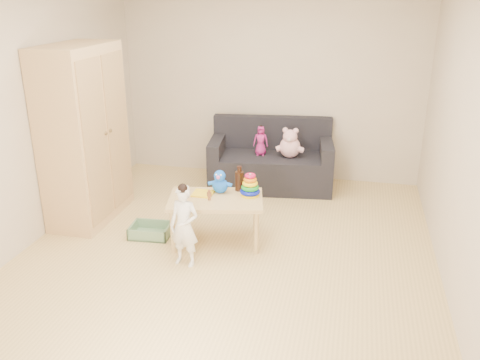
% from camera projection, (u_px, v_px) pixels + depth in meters
% --- Properties ---
extents(room, '(4.50, 4.50, 4.50)m').
position_uv_depth(room, '(229.00, 123.00, 4.64)').
color(room, '#DCBA76').
rests_on(room, ground).
extents(wardrobe, '(0.53, 1.07, 1.92)m').
position_uv_depth(wardrobe, '(84.00, 135.00, 5.50)').
color(wardrobe, tan).
rests_on(wardrobe, ground).
extents(sofa, '(1.65, 0.97, 0.44)m').
position_uv_depth(sofa, '(271.00, 171.00, 6.63)').
color(sofa, black).
rests_on(sofa, ground).
extents(play_table, '(1.03, 0.77, 0.49)m').
position_uv_depth(play_table, '(216.00, 220.00, 5.15)').
color(play_table, tan).
rests_on(play_table, ground).
extents(storage_bin, '(0.44, 0.34, 0.12)m').
position_uv_depth(storage_bin, '(151.00, 230.00, 5.35)').
color(storage_bin, gray).
rests_on(storage_bin, ground).
extents(toddler, '(0.31, 0.23, 0.77)m').
position_uv_depth(toddler, '(184.00, 227.00, 4.69)').
color(toddler, white).
rests_on(toddler, ground).
extents(pink_bear, '(0.34, 0.31, 0.32)m').
position_uv_depth(pink_bear, '(290.00, 145.00, 6.40)').
color(pink_bear, '#F7B6C2').
rests_on(pink_bear, sofa).
extents(doll, '(0.20, 0.15, 0.37)m').
position_uv_depth(doll, '(261.00, 141.00, 6.47)').
color(doll, '#B8227D').
rests_on(doll, sofa).
extents(ring_stacker, '(0.20, 0.20, 0.23)m').
position_uv_depth(ring_stacker, '(250.00, 187.00, 5.09)').
color(ring_stacker, yellow).
rests_on(ring_stacker, play_table).
extents(brown_bottle, '(0.09, 0.09, 0.26)m').
position_uv_depth(brown_bottle, '(239.00, 180.00, 5.22)').
color(brown_bottle, black).
rests_on(brown_bottle, play_table).
extents(blue_plush, '(0.21, 0.16, 0.25)m').
position_uv_depth(blue_plush, '(220.00, 181.00, 5.16)').
color(blue_plush, '#1C6BFC').
rests_on(blue_plush, play_table).
extents(wooden_figure, '(0.06, 0.05, 0.11)m').
position_uv_depth(wooden_figure, '(209.00, 195.00, 4.99)').
color(wooden_figure, brown).
rests_on(wooden_figure, play_table).
extents(yellow_book, '(0.20, 0.20, 0.02)m').
position_uv_depth(yellow_book, '(203.00, 193.00, 5.16)').
color(yellow_book, yellow).
rests_on(yellow_book, play_table).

